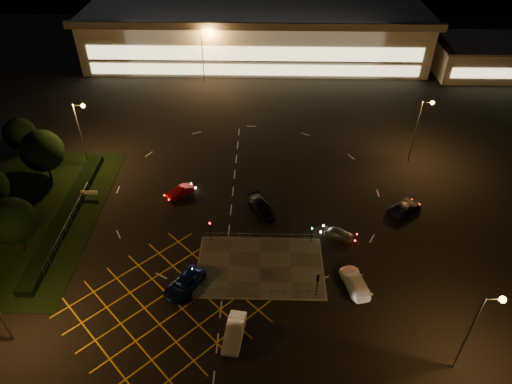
{
  "coord_description": "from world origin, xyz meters",
  "views": [
    {
      "loc": [
        2.34,
        -37.67,
        38.74
      ],
      "look_at": [
        1.26,
        9.34,
        2.0
      ],
      "focal_mm": 32.0,
      "sensor_mm": 36.0,
      "label": 1
    }
  ],
  "objects_px": {
    "car_queue_white": "(234,332)",
    "car_left_blue": "(184,284)",
    "car_approach_white": "(355,282)",
    "car_east_grey": "(405,208)",
    "car_right_silver": "(339,233)",
    "signal_sw": "(202,279)",
    "signal_se": "(318,281)",
    "signal_ne": "(312,229)",
    "car_circ_red": "(180,192)",
    "signal_nw": "(210,227)",
    "car_far_dkgrey": "(262,207)"
  },
  "relations": [
    {
      "from": "car_approach_white",
      "to": "car_queue_white",
      "type": "bearing_deg",
      "value": 14.36
    },
    {
      "from": "car_queue_white",
      "to": "car_circ_red",
      "type": "relative_size",
      "value": 1.21
    },
    {
      "from": "signal_sw",
      "to": "car_circ_red",
      "type": "height_order",
      "value": "signal_sw"
    },
    {
      "from": "signal_sw",
      "to": "signal_se",
      "type": "height_order",
      "value": "same"
    },
    {
      "from": "signal_ne",
      "to": "car_east_grey",
      "type": "xyz_separation_m",
      "value": [
        12.67,
        6.17,
        -1.67
      ]
    },
    {
      "from": "signal_nw",
      "to": "car_left_blue",
      "type": "relative_size",
      "value": 0.6
    },
    {
      "from": "signal_ne",
      "to": "signal_se",
      "type": "bearing_deg",
      "value": -90.0
    },
    {
      "from": "car_right_silver",
      "to": "car_circ_red",
      "type": "relative_size",
      "value": 0.92
    },
    {
      "from": "car_right_silver",
      "to": "car_left_blue",
      "type": "bearing_deg",
      "value": 136.22
    },
    {
      "from": "signal_nw",
      "to": "car_queue_white",
      "type": "bearing_deg",
      "value": -74.68
    },
    {
      "from": "car_approach_white",
      "to": "car_circ_red",
      "type": "bearing_deg",
      "value": -49.29
    },
    {
      "from": "car_queue_white",
      "to": "car_left_blue",
      "type": "relative_size",
      "value": 0.9
    },
    {
      "from": "car_approach_white",
      "to": "car_east_grey",
      "type": "bearing_deg",
      "value": -136.61
    },
    {
      "from": "signal_sw",
      "to": "car_right_silver",
      "type": "distance_m",
      "value": 18.08
    },
    {
      "from": "signal_nw",
      "to": "car_circ_red",
      "type": "relative_size",
      "value": 0.8
    },
    {
      "from": "signal_se",
      "to": "car_queue_white",
      "type": "distance_m",
      "value": 10.02
    },
    {
      "from": "signal_sw",
      "to": "car_east_grey",
      "type": "relative_size",
      "value": 0.63
    },
    {
      "from": "car_approach_white",
      "to": "car_left_blue",
      "type": "bearing_deg",
      "value": -11.3
    },
    {
      "from": "signal_nw",
      "to": "signal_ne",
      "type": "bearing_deg",
      "value": 0.0
    },
    {
      "from": "car_east_grey",
      "to": "car_approach_white",
      "type": "bearing_deg",
      "value": 110.07
    },
    {
      "from": "signal_nw",
      "to": "car_circ_red",
      "type": "height_order",
      "value": "signal_nw"
    },
    {
      "from": "car_circ_red",
      "to": "car_approach_white",
      "type": "distance_m",
      "value": 26.43
    },
    {
      "from": "car_left_blue",
      "to": "car_circ_red",
      "type": "relative_size",
      "value": 1.35
    },
    {
      "from": "signal_se",
      "to": "car_queue_white",
      "type": "xyz_separation_m",
      "value": [
        -8.37,
        -5.27,
        -1.59
      ]
    },
    {
      "from": "signal_ne",
      "to": "car_approach_white",
      "type": "xyz_separation_m",
      "value": [
        4.31,
        -6.59,
        -1.61
      ]
    },
    {
      "from": "car_queue_white",
      "to": "signal_ne",
      "type": "bearing_deg",
      "value": 65.62
    },
    {
      "from": "signal_ne",
      "to": "car_far_dkgrey",
      "type": "bearing_deg",
      "value": 136.16
    },
    {
      "from": "car_queue_white",
      "to": "car_approach_white",
      "type": "bearing_deg",
      "value": 35.63
    },
    {
      "from": "signal_se",
      "to": "car_queue_white",
      "type": "relative_size",
      "value": 0.66
    },
    {
      "from": "signal_se",
      "to": "signal_ne",
      "type": "height_order",
      "value": "same"
    },
    {
      "from": "signal_se",
      "to": "car_approach_white",
      "type": "height_order",
      "value": "signal_se"
    },
    {
      "from": "car_far_dkgrey",
      "to": "car_east_grey",
      "type": "height_order",
      "value": "car_far_dkgrey"
    },
    {
      "from": "car_left_blue",
      "to": "car_east_grey",
      "type": "bearing_deg",
      "value": 56.79
    },
    {
      "from": "signal_se",
      "to": "car_right_silver",
      "type": "height_order",
      "value": "signal_se"
    },
    {
      "from": "signal_ne",
      "to": "car_queue_white",
      "type": "relative_size",
      "value": 0.66
    },
    {
      "from": "car_queue_white",
      "to": "car_left_blue",
      "type": "bearing_deg",
      "value": 141.7
    },
    {
      "from": "car_queue_white",
      "to": "signal_sw",
      "type": "bearing_deg",
      "value": 132.47
    },
    {
      "from": "car_right_silver",
      "to": "car_circ_red",
      "type": "height_order",
      "value": "car_circ_red"
    },
    {
      "from": "signal_se",
      "to": "car_approach_white",
      "type": "relative_size",
      "value": 0.61
    },
    {
      "from": "car_right_silver",
      "to": "car_east_grey",
      "type": "relative_size",
      "value": 0.72
    },
    {
      "from": "car_circ_red",
      "to": "car_approach_white",
      "type": "xyz_separation_m",
      "value": [
        21.41,
        -15.5,
        0.11
      ]
    },
    {
      "from": "signal_sw",
      "to": "car_east_grey",
      "type": "bearing_deg",
      "value": -150.15
    },
    {
      "from": "signal_ne",
      "to": "car_circ_red",
      "type": "bearing_deg",
      "value": 152.45
    },
    {
      "from": "car_queue_white",
      "to": "car_approach_white",
      "type": "height_order",
      "value": "car_queue_white"
    },
    {
      "from": "car_queue_white",
      "to": "car_right_silver",
      "type": "height_order",
      "value": "car_queue_white"
    },
    {
      "from": "signal_ne",
      "to": "car_circ_red",
      "type": "height_order",
      "value": "signal_ne"
    },
    {
      "from": "signal_se",
      "to": "car_far_dkgrey",
      "type": "xyz_separation_m",
      "value": [
        -5.96,
        13.71,
        -1.61
      ]
    },
    {
      "from": "car_east_grey",
      "to": "car_queue_white",
      "type": "bearing_deg",
      "value": 96.01
    },
    {
      "from": "car_right_silver",
      "to": "car_circ_red",
      "type": "distance_m",
      "value": 22.01
    },
    {
      "from": "car_far_dkgrey",
      "to": "car_approach_white",
      "type": "relative_size",
      "value": 1.0
    }
  ]
}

